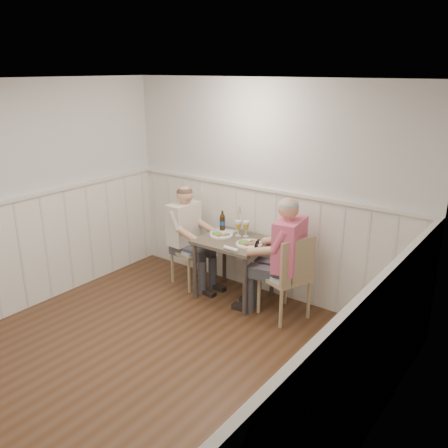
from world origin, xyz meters
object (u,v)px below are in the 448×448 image
at_px(dining_table, 234,248).
at_px(diner_cream, 187,243).
at_px(grass_vase, 238,220).
at_px(chair_left, 190,245).
at_px(man_in_pink, 285,268).
at_px(chair_right, 288,274).
at_px(beer_bottle, 222,222).

bearing_deg(dining_table, diner_cream, -177.26).
relative_size(diner_cream, grass_vase, 3.76).
height_order(dining_table, chair_left, chair_left).
relative_size(man_in_pink, diner_cream, 1.07).
distance_m(chair_right, diner_cream, 1.50).
distance_m(man_in_pink, beer_bottle, 1.10).
bearing_deg(diner_cream, beer_bottle, 29.44).
relative_size(beer_bottle, grass_vase, 0.72).
height_order(beer_bottle, grass_vase, grass_vase).
xyz_separation_m(chair_left, diner_cream, (-0.01, -0.05, 0.04)).
relative_size(dining_table, man_in_pink, 0.58).
xyz_separation_m(diner_cream, beer_bottle, (0.40, 0.23, 0.31)).
distance_m(dining_table, grass_vase, 0.40).
relative_size(chair_right, beer_bottle, 3.90).
height_order(chair_right, chair_left, chair_right).
distance_m(dining_table, man_in_pink, 0.73).
bearing_deg(chair_right, man_in_pink, 166.48).
xyz_separation_m(man_in_pink, diner_cream, (-1.45, 0.02, -0.04)).
distance_m(dining_table, chair_left, 0.72).
bearing_deg(dining_table, beer_bottle, 148.57).
xyz_separation_m(diner_cream, grass_vase, (0.59, 0.30, 0.35)).
relative_size(dining_table, chair_right, 0.84).
xyz_separation_m(man_in_pink, grass_vase, (-0.86, 0.31, 0.31)).
distance_m(chair_left, diner_cream, 0.06).
bearing_deg(chair_left, beer_bottle, 24.77).
distance_m(chair_left, grass_vase, 0.74).
bearing_deg(man_in_pink, chair_left, 177.46).
height_order(chair_left, diner_cream, diner_cream).
bearing_deg(chair_left, grass_vase, 23.25).
relative_size(chair_left, man_in_pink, 0.67).
distance_m(chair_right, beer_bottle, 1.17).
distance_m(beer_bottle, grass_vase, 0.20).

